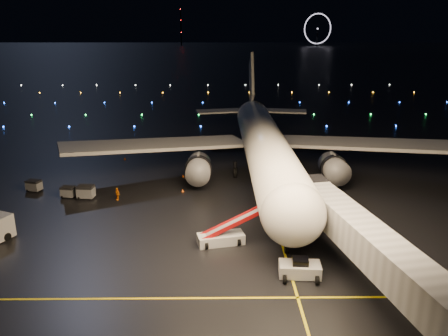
{
  "coord_description": "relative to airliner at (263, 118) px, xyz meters",
  "views": [
    {
      "loc": [
        5.23,
        -42.79,
        22.05
      ],
      "look_at": [
        5.82,
        12.0,
        5.0
      ],
      "focal_mm": 35.0,
      "sensor_mm": 36.0,
      "label": 1
    }
  ],
  "objects": [
    {
      "name": "belt_loader",
      "position": [
        -6.83,
        -25.42,
        -7.23
      ],
      "size": [
        7.62,
        3.62,
        3.57
      ],
      "primitive_type": null,
      "rotation": [
        0.0,
        0.0,
        0.23
      ],
      "color": "silver",
      "rests_on": "ground"
    },
    {
      "name": "taxiway_lights",
      "position": [
        -12.17,
        80.28,
        -8.83
      ],
      "size": [
        164.0,
        92.0,
        0.36
      ],
      "primitive_type": null,
      "color": "black",
      "rests_on": "ground"
    },
    {
      "name": "pushback_tug",
      "position": [
        0.6,
        -32.17,
        -8.09
      ],
      "size": [
        4.03,
        2.33,
        1.85
      ],
      "primitive_type": "cube",
      "rotation": [
        0.0,
        0.0,
        -0.08
      ],
      "color": "silver",
      "rests_on": "ground"
    },
    {
      "name": "radio_mast",
      "position": [
        -72.17,
        714.28,
        22.99
      ],
      "size": [
        1.8,
        1.8,
        64.0
      ],
      "primitive_type": "cylinder",
      "color": "black",
      "rests_on": "ground"
    },
    {
      "name": "lane_cross",
      "position": [
        -17.17,
        -35.72,
        -9.0
      ],
      "size": [
        60.0,
        0.25,
        0.02
      ],
      "primitive_type": "cube",
      "color": "yellow",
      "rests_on": "ground"
    },
    {
      "name": "ground",
      "position": [
        -12.17,
        274.28,
        -9.01
      ],
      "size": [
        2000.0,
        2000.0,
        0.0
      ],
      "primitive_type": "plane",
      "color": "black",
      "rests_on": "ground"
    },
    {
      "name": "baggage_cart_0",
      "position": [
        -25.46,
        -11.67,
        -8.08
      ],
      "size": [
        2.34,
        1.75,
        1.86
      ],
      "primitive_type": "cube",
      "rotation": [
        0.0,
        0.0,
        -0.1
      ],
      "color": "gray",
      "rests_on": "ground"
    },
    {
      "name": "safety_cone_2",
      "position": [
        -12.77,
        -2.3,
        -8.77
      ],
      "size": [
        0.53,
        0.53,
        0.48
      ],
      "primitive_type": "cone",
      "rotation": [
        0.0,
        0.0,
        -0.31
      ],
      "color": "#EB5A11",
      "rests_on": "ground"
    },
    {
      "name": "baggage_cart_1",
      "position": [
        -28.08,
        -11.2,
        -8.23
      ],
      "size": [
        2.03,
        1.57,
        1.56
      ],
      "primitive_type": "cube",
      "rotation": [
        0.0,
        0.0,
        -0.17
      ],
      "color": "gray",
      "rests_on": "ground"
    },
    {
      "name": "airliner",
      "position": [
        0.0,
        0.0,
        0.0
      ],
      "size": [
        63.77,
        60.59,
        18.02
      ],
      "primitive_type": null,
      "rotation": [
        0.0,
        0.0,
        0.0
      ],
      "color": "silver",
      "rests_on": "ground"
    },
    {
      "name": "ferris_wheel",
      "position": [
        157.83,
        694.28,
        16.99
      ],
      "size": [
        49.33,
        16.8,
        52.0
      ],
      "primitive_type": null,
      "rotation": [
        0.0,
        0.0,
        0.26
      ],
      "color": "black",
      "rests_on": "ground"
    },
    {
      "name": "safety_cone_3",
      "position": [
        -24.08,
        7.47,
        -8.74
      ],
      "size": [
        0.57,
        0.57,
        0.54
      ],
      "primitive_type": "cone",
      "rotation": [
        0.0,
        0.0,
        0.24
      ],
      "color": "#EB5A11",
      "rests_on": "ground"
    },
    {
      "name": "crew_c",
      "position": [
        -21.0,
        -12.31,
        -8.15
      ],
      "size": [
        1.05,
        0.97,
        1.73
      ],
      "primitive_type": "imported",
      "rotation": [
        0.0,
        0.0,
        -0.7
      ],
      "color": "orange",
      "rests_on": "ground"
    },
    {
      "name": "safety_cone_1",
      "position": [
        -9.12,
        -0.32,
        -8.76
      ],
      "size": [
        0.46,
        0.46,
        0.51
      ],
      "primitive_type": "cone",
      "rotation": [
        0.0,
        0.0,
        0.02
      ],
      "color": "#EB5A11",
      "rests_on": "ground"
    },
    {
      "name": "safety_cone_0",
      "position": [
        -12.28,
        -9.2,
        -8.79
      ],
      "size": [
        0.48,
        0.48,
        0.45
      ],
      "primitive_type": "cone",
      "rotation": [
        0.0,
        0.0,
        0.26
      ],
      "color": "#EB5A11",
      "rests_on": "ground"
    },
    {
      "name": "lane_centre",
      "position": [
        -0.17,
        -10.72,
        -9.0
      ],
      "size": [
        0.25,
        80.0,
        0.02
      ],
      "primitive_type": "cube",
      "color": "yellow",
      "rests_on": "ground"
    },
    {
      "name": "baggage_cart_2",
      "position": [
        -33.85,
        -8.67,
        -8.19
      ],
      "size": [
        2.24,
        1.84,
        1.65
      ],
      "primitive_type": "cube",
      "rotation": [
        0.0,
        0.0,
        -0.28
      ],
      "color": "gray",
      "rests_on": "ground"
    }
  ]
}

